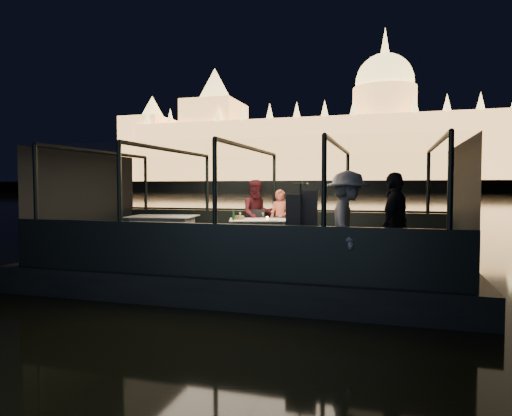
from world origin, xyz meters
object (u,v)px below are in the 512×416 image
(coat_stand, at_px, (300,223))
(wine_bottle, at_px, (233,213))
(person_man_maroon, at_px, (257,218))
(person_woman_coral, at_px, (280,218))
(passenger_stripe, at_px, (347,227))
(chair_port_left, at_px, (254,231))
(chair_port_right, at_px, (278,231))
(dining_table_aft, at_px, (163,234))
(passenger_dark, at_px, (395,227))
(dining_table_central, at_px, (261,236))

(coat_stand, distance_m, wine_bottle, 2.72)
(person_man_maroon, height_order, wine_bottle, person_man_maroon)
(person_woman_coral, xyz_separation_m, passenger_stripe, (1.89, -3.22, 0.10))
(chair_port_left, bearing_deg, person_woman_coral, 21.09)
(passenger_stripe, bearing_deg, wine_bottle, 45.80)
(chair_port_right, bearing_deg, wine_bottle, -113.23)
(coat_stand, height_order, person_woman_coral, coat_stand)
(dining_table_aft, relative_size, person_man_maroon, 0.92)
(chair_port_right, xyz_separation_m, coat_stand, (1.08, -2.82, 0.45))
(coat_stand, distance_m, person_man_maroon, 3.52)
(passenger_stripe, distance_m, wine_bottle, 3.40)
(chair_port_left, xyz_separation_m, chair_port_right, (0.60, 0.00, 0.00))
(person_woman_coral, relative_size, passenger_dark, 0.82)
(coat_stand, bearing_deg, passenger_dark, 9.05)
(dining_table_aft, relative_size, passenger_dark, 0.88)
(dining_table_central, distance_m, wine_bottle, 0.86)
(passenger_stripe, bearing_deg, chair_port_right, 26.01)
(coat_stand, bearing_deg, chair_port_left, 120.78)
(chair_port_right, relative_size, passenger_dark, 0.45)
(dining_table_aft, bearing_deg, person_man_maroon, 23.87)
(dining_table_aft, bearing_deg, chair_port_right, 13.67)
(person_woman_coral, bearing_deg, passenger_stripe, -68.33)
(dining_table_aft, bearing_deg, chair_port_left, 17.41)
(coat_stand, relative_size, person_man_maroon, 0.96)
(dining_table_aft, relative_size, wine_bottle, 5.83)
(chair_port_right, bearing_deg, chair_port_left, -160.22)
(chair_port_left, xyz_separation_m, passenger_stripe, (2.48, -2.95, 0.40))
(passenger_stripe, height_order, passenger_dark, passenger_stripe)
(chair_port_left, distance_m, person_woman_coral, 0.72)
(coat_stand, xyz_separation_m, passenger_dark, (1.54, 0.25, -0.05))
(coat_stand, bearing_deg, person_man_maroon, 118.43)
(dining_table_aft, distance_m, passenger_dark, 5.65)
(chair_port_left, bearing_deg, wine_bottle, -107.18)
(person_woman_coral, bearing_deg, dining_table_central, -119.45)
(chair_port_right, bearing_deg, coat_stand, -49.24)
(dining_table_central, xyz_separation_m, dining_table_aft, (-2.39, -0.20, 0.00))
(dining_table_aft, height_order, person_woman_coral, person_woman_coral)
(chair_port_left, bearing_deg, person_man_maroon, 85.20)
(passenger_stripe, bearing_deg, dining_table_aft, 56.67)
(dining_table_aft, height_order, passenger_stripe, passenger_stripe)
(chair_port_right, height_order, passenger_stripe, passenger_stripe)
(chair_port_left, bearing_deg, coat_stand, -62.63)
(chair_port_left, relative_size, person_man_maroon, 0.56)
(dining_table_central, relative_size, person_man_maroon, 0.87)
(dining_table_aft, distance_m, chair_port_right, 2.75)
(chair_port_left, height_order, chair_port_right, chair_port_left)
(coat_stand, distance_m, passenger_dark, 1.56)
(chair_port_right, distance_m, person_man_maroon, 0.72)
(person_woman_coral, xyz_separation_m, wine_bottle, (-0.81, -1.14, 0.17))
(dining_table_central, bearing_deg, dining_table_aft, -175.23)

